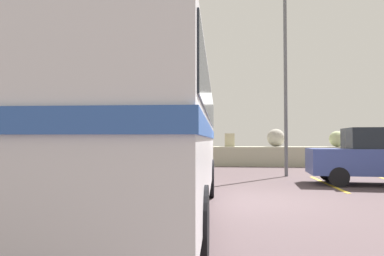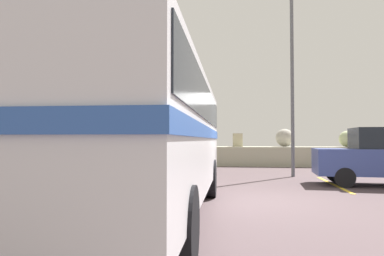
{
  "view_description": "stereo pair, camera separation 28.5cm",
  "coord_description": "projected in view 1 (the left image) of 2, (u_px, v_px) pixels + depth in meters",
  "views": [
    {
      "loc": [
        -0.32,
        -8.91,
        1.49
      ],
      "look_at": [
        -1.1,
        -1.04,
        1.75
      ],
      "focal_mm": 33.53,
      "sensor_mm": 36.0,
      "label": 1
    },
    {
      "loc": [
        -0.04,
        -8.88,
        1.49
      ],
      "look_at": [
        -1.1,
        -1.04,
        1.75
      ],
      "focal_mm": 33.53,
      "sensor_mm": 36.0,
      "label": 2
    }
  ],
  "objects": [
    {
      "name": "ground",
      "position": [
        241.0,
        200.0,
        8.79
      ],
      "size": [
        32.0,
        26.0,
        0.02
      ],
      "color": "#493B3E"
    },
    {
      "name": "breakwater",
      "position": [
        232.0,
        154.0,
        20.57
      ],
      "size": [
        31.36,
        2.2,
        2.33
      ],
      "color": "#AAA78E",
      "rests_on": "ground"
    },
    {
      "name": "vintage_coach",
      "position": [
        146.0,
        110.0,
        6.75
      ],
      "size": [
        2.66,
        8.65,
        3.7
      ],
      "rotation": [
        0.0,
        0.0,
        0.03
      ],
      "color": "black",
      "rests_on": "ground"
    },
    {
      "name": "parked_car_nearest",
      "position": [
        376.0,
        156.0,
        11.7
      ],
      "size": [
        4.2,
        1.97,
        1.86
      ],
      "rotation": [
        0.0,
        0.0,
        1.5
      ],
      "color": "black",
      "rests_on": "ground"
    },
    {
      "name": "lamp_post",
      "position": [
        286.0,
        75.0,
        14.44
      ],
      "size": [
        0.44,
        1.16,
        7.41
      ],
      "color": "#5B5B60",
      "rests_on": "ground"
    }
  ]
}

